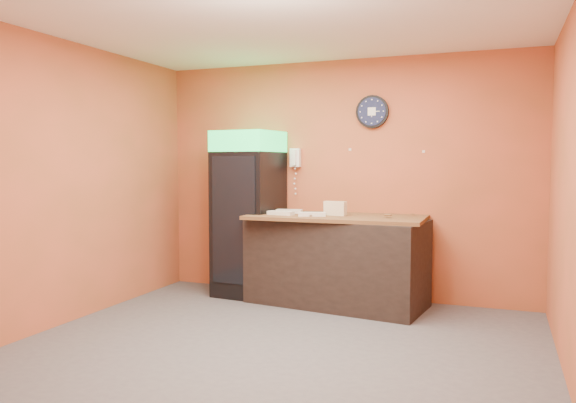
% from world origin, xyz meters
% --- Properties ---
extents(floor, '(4.50, 4.50, 0.00)m').
position_xyz_m(floor, '(0.00, 0.00, 0.00)').
color(floor, '#47474C').
rests_on(floor, ground).
extents(back_wall, '(4.50, 0.02, 2.80)m').
position_xyz_m(back_wall, '(0.00, 2.00, 1.40)').
color(back_wall, '#CD5A39').
rests_on(back_wall, floor).
extents(left_wall, '(0.02, 4.00, 2.80)m').
position_xyz_m(left_wall, '(-2.25, 0.00, 1.40)').
color(left_wall, '#CD5A39').
rests_on(left_wall, floor).
extents(right_wall, '(0.02, 4.00, 2.80)m').
position_xyz_m(right_wall, '(2.25, 0.00, 1.40)').
color(right_wall, '#CD5A39').
rests_on(right_wall, floor).
extents(ceiling, '(4.50, 4.00, 0.02)m').
position_xyz_m(ceiling, '(0.00, 0.00, 2.80)').
color(ceiling, white).
rests_on(ceiling, back_wall).
extents(beverage_cooler, '(0.75, 0.76, 1.97)m').
position_xyz_m(beverage_cooler, '(-1.05, 1.61, 0.96)').
color(beverage_cooler, black).
rests_on(beverage_cooler, floor).
extents(prep_counter, '(2.03, 1.11, 0.97)m').
position_xyz_m(prep_counter, '(0.06, 1.57, 0.48)').
color(prep_counter, black).
rests_on(prep_counter, floor).
extents(wall_clock, '(0.38, 0.06, 0.38)m').
position_xyz_m(wall_clock, '(0.37, 1.97, 2.18)').
color(wall_clock, black).
rests_on(wall_clock, back_wall).
extents(wall_phone, '(0.12, 0.11, 0.22)m').
position_xyz_m(wall_phone, '(-0.57, 1.95, 1.66)').
color(wall_phone, white).
rests_on(wall_phone, back_wall).
extents(butcher_paper, '(1.95, 0.98, 0.04)m').
position_xyz_m(butcher_paper, '(0.06, 1.57, 0.99)').
color(butcher_paper, brown).
rests_on(butcher_paper, prep_counter).
extents(sub_roll_stack, '(0.26, 0.12, 0.16)m').
position_xyz_m(sub_roll_stack, '(0.06, 1.53, 1.09)').
color(sub_roll_stack, beige).
rests_on(sub_roll_stack, butcher_paper).
extents(wrapped_sandwich_left, '(0.31, 0.15, 0.04)m').
position_xyz_m(wrapped_sandwich_left, '(-0.54, 1.38, 1.03)').
color(wrapped_sandwich_left, silver).
rests_on(wrapped_sandwich_left, butcher_paper).
extents(wrapped_sandwich_mid, '(0.32, 0.20, 0.04)m').
position_xyz_m(wrapped_sandwich_mid, '(-0.16, 1.37, 1.03)').
color(wrapped_sandwich_mid, silver).
rests_on(wrapped_sandwich_mid, butcher_paper).
extents(wrapped_sandwich_right, '(0.31, 0.16, 0.04)m').
position_xyz_m(wrapped_sandwich_right, '(-0.52, 1.63, 1.03)').
color(wrapped_sandwich_right, silver).
rests_on(wrapped_sandwich_right, butcher_paper).
extents(kitchen_tool, '(0.05, 0.05, 0.05)m').
position_xyz_m(kitchen_tool, '(0.06, 1.56, 1.04)').
color(kitchen_tool, silver).
rests_on(kitchen_tool, butcher_paper).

